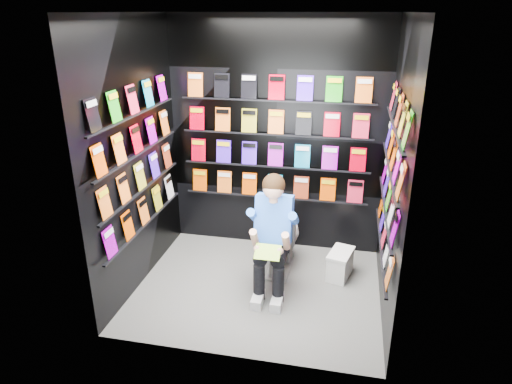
# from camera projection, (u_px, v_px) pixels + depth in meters

# --- Properties ---
(floor) EXTENTS (2.40, 2.40, 0.00)m
(floor) POSITION_uv_depth(u_px,v_px,m) (258.00, 288.00, 4.61)
(floor) COLOR #5A5B58
(floor) RESTS_ON ground
(ceiling) EXTENTS (2.40, 2.40, 0.00)m
(ceiling) POSITION_uv_depth(u_px,v_px,m) (258.00, 12.00, 3.65)
(ceiling) COLOR white
(ceiling) RESTS_ON floor
(wall_back) EXTENTS (2.40, 0.04, 2.60)m
(wall_back) POSITION_uv_depth(u_px,v_px,m) (276.00, 138.00, 5.04)
(wall_back) COLOR black
(wall_back) RESTS_ON floor
(wall_front) EXTENTS (2.40, 0.04, 2.60)m
(wall_front) POSITION_uv_depth(u_px,v_px,m) (230.00, 210.00, 3.22)
(wall_front) COLOR black
(wall_front) RESTS_ON floor
(wall_left) EXTENTS (0.04, 2.00, 2.60)m
(wall_left) POSITION_uv_depth(u_px,v_px,m) (135.00, 158.00, 4.36)
(wall_left) COLOR black
(wall_left) RESTS_ON floor
(wall_right) EXTENTS (0.04, 2.00, 2.60)m
(wall_right) POSITION_uv_depth(u_px,v_px,m) (395.00, 175.00, 3.90)
(wall_right) COLOR black
(wall_right) RESTS_ON floor
(comics_back) EXTENTS (2.10, 0.06, 1.37)m
(comics_back) POSITION_uv_depth(u_px,v_px,m) (276.00, 138.00, 5.01)
(comics_back) COLOR #C60018
(comics_back) RESTS_ON wall_back
(comics_left) EXTENTS (0.06, 1.70, 1.37)m
(comics_left) POSITION_uv_depth(u_px,v_px,m) (138.00, 158.00, 4.35)
(comics_left) COLOR #C60018
(comics_left) RESTS_ON wall_left
(comics_right) EXTENTS (0.06, 1.70, 1.37)m
(comics_right) POSITION_uv_depth(u_px,v_px,m) (392.00, 175.00, 3.90)
(comics_right) COLOR #C60018
(comics_right) RESTS_ON wall_right
(toilet) EXTENTS (0.43, 0.75, 0.73)m
(toilet) POSITION_uv_depth(u_px,v_px,m) (280.00, 237.00, 4.86)
(toilet) COLOR white
(toilet) RESTS_ON floor
(longbox) EXTENTS (0.27, 0.39, 0.26)m
(longbox) POSITION_uv_depth(u_px,v_px,m) (340.00, 265.00, 4.77)
(longbox) COLOR white
(longbox) RESTS_ON floor
(longbox_lid) EXTENTS (0.30, 0.41, 0.03)m
(longbox_lid) POSITION_uv_depth(u_px,v_px,m) (341.00, 253.00, 4.72)
(longbox_lid) COLOR white
(longbox_lid) RESTS_ON longbox
(reader) EXTENTS (0.49, 0.71, 1.29)m
(reader) POSITION_uv_depth(u_px,v_px,m) (274.00, 220.00, 4.38)
(reader) COLOR blue
(reader) RESTS_ON toilet
(held_comic) EXTENTS (0.24, 0.14, 0.10)m
(held_comic) POSITION_uv_depth(u_px,v_px,m) (268.00, 252.00, 4.12)
(held_comic) COLOR green
(held_comic) RESTS_ON reader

